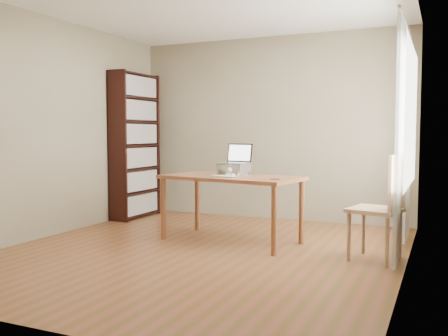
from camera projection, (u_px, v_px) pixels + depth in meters
room at (203, 126)px, 5.09m from camera, size 4.04×4.54×2.64m
bookshelf at (135, 146)px, 7.26m from camera, size 0.30×0.90×2.10m
curtains at (404, 139)px, 5.05m from camera, size 0.03×1.90×2.25m
desk at (231, 183)px, 5.63m from camera, size 1.66×1.02×0.75m
laptop_stand at (234, 168)px, 5.69m from camera, size 0.32×0.25×0.13m
laptop at (236, 158)px, 5.74m from camera, size 0.35×0.32×0.23m
keyboard at (224, 177)px, 5.42m from camera, size 0.30×0.16×0.02m
coaster at (275, 179)px, 5.18m from camera, size 0.11×0.11×0.01m
cat at (238, 169)px, 5.71m from camera, size 0.26×0.49×0.16m
chair at (384, 203)px, 4.77m from camera, size 0.55×0.55×1.03m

